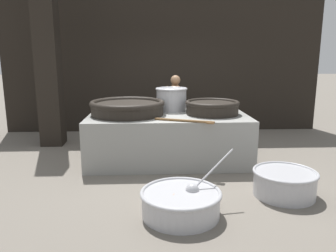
# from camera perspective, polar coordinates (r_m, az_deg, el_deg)

# --- Properties ---
(ground_plane) EXTENTS (60.00, 60.00, 0.00)m
(ground_plane) POSITION_cam_1_polar(r_m,az_deg,el_deg) (6.18, 0.00, -5.86)
(ground_plane) COLOR slate
(back_wall) EXTENTS (7.99, 0.24, 3.98)m
(back_wall) POSITION_cam_1_polar(r_m,az_deg,el_deg) (8.47, -0.85, 12.64)
(back_wall) COLOR black
(back_wall) RESTS_ON ground_plane
(support_pillar) EXTENTS (0.46, 0.46, 3.98)m
(support_pillar) POSITION_cam_1_polar(r_m,az_deg,el_deg) (7.43, -20.27, 12.00)
(support_pillar) COLOR black
(support_pillar) RESTS_ON ground_plane
(hearth_platform) EXTENTS (2.88, 1.58, 0.86)m
(hearth_platform) POSITION_cam_1_polar(r_m,az_deg,el_deg) (6.06, 0.00, -1.99)
(hearth_platform) COLOR gray
(hearth_platform) RESTS_ON ground_plane
(giant_wok_near) EXTENTS (1.35, 1.35, 0.26)m
(giant_wok_near) POSITION_cam_1_polar(r_m,az_deg,el_deg) (5.97, -7.08, 3.29)
(giant_wok_near) COLOR black
(giant_wok_near) RESTS_ON hearth_platform
(giant_wok_far) EXTENTS (0.99, 0.99, 0.25)m
(giant_wok_far) POSITION_cam_1_polar(r_m,az_deg,el_deg) (6.04, 7.71, 3.31)
(giant_wok_far) COLOR black
(giant_wok_far) RESTS_ON hearth_platform
(stock_pot) EXTENTS (0.62, 0.62, 0.44)m
(stock_pot) POSITION_cam_1_polar(r_m,az_deg,el_deg) (6.41, 0.60, 4.79)
(stock_pot) COLOR #B7B7BC
(stock_pot) RESTS_ON hearth_platform
(stirring_paddle) EXTENTS (0.96, 0.43, 0.04)m
(stirring_paddle) POSITION_cam_1_polar(r_m,az_deg,el_deg) (5.30, 3.39, 0.90)
(stirring_paddle) COLOR brown
(stirring_paddle) RESTS_ON hearth_platform
(cook) EXTENTS (0.35, 0.54, 1.51)m
(cook) POSITION_cam_1_polar(r_m,az_deg,el_deg) (7.12, 1.23, 3.28)
(cook) COLOR #8C6647
(cook) RESTS_ON ground_plane
(prep_bowl_vegetables) EXTENTS (1.21, 0.99, 0.73)m
(prep_bowl_vegetables) POSITION_cam_1_polar(r_m,az_deg,el_deg) (4.07, 2.28, -13.03)
(prep_bowl_vegetables) COLOR #B7B7BC
(prep_bowl_vegetables) RESTS_ON ground_plane
(prep_bowl_meat) EXTENTS (0.88, 0.88, 0.36)m
(prep_bowl_meat) POSITION_cam_1_polar(r_m,az_deg,el_deg) (4.87, 19.63, -9.15)
(prep_bowl_meat) COLOR #B7B7BC
(prep_bowl_meat) RESTS_ON ground_plane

